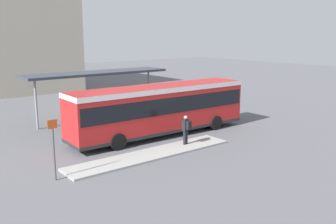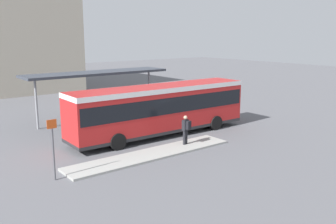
# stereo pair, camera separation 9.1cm
# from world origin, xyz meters

# --- Properties ---
(ground_plane) EXTENTS (120.00, 120.00, 0.00)m
(ground_plane) POSITION_xyz_m (0.00, 0.00, 0.00)
(ground_plane) COLOR #5B5B60
(curb_island) EXTENTS (9.89, 1.80, 0.12)m
(curb_island) POSITION_xyz_m (-2.87, -3.05, 0.06)
(curb_island) COLOR #9E9E99
(curb_island) RESTS_ON ground_plane
(city_bus) EXTENTS (12.41, 2.79, 3.23)m
(city_bus) POSITION_xyz_m (0.01, -0.00, 1.89)
(city_bus) COLOR red
(city_bus) RESTS_ON ground_plane
(pedestrian_waiting) EXTENTS (0.46, 0.50, 1.72)m
(pedestrian_waiting) POSITION_xyz_m (-0.33, -2.91, 1.10)
(pedestrian_waiting) COLOR #232328
(pedestrian_waiting) RESTS_ON curb_island
(bicycle_yellow) EXTENTS (0.48, 1.64, 0.71)m
(bicycle_yellow) POSITION_xyz_m (9.15, 4.33, 0.36)
(bicycle_yellow) COLOR black
(bicycle_yellow) RESTS_ON ground_plane
(bicycle_white) EXTENTS (0.48, 1.61, 0.69)m
(bicycle_white) POSITION_xyz_m (9.18, 5.06, 0.35)
(bicycle_white) COLOR black
(bicycle_white) RESTS_ON ground_plane
(station_shelter) EXTENTS (11.07, 2.56, 3.69)m
(station_shelter) POSITION_xyz_m (-1.06, 6.48, 3.54)
(station_shelter) COLOR #383D47
(station_shelter) RESTS_ON ground_plane
(potted_planter_near_shelter) EXTENTS (0.79, 0.79, 1.30)m
(potted_planter_near_shelter) POSITION_xyz_m (-2.65, 4.29, 0.68)
(potted_planter_near_shelter) COLOR slate
(potted_planter_near_shelter) RESTS_ON ground_plane
(platform_sign) EXTENTS (0.44, 0.08, 2.80)m
(platform_sign) POSITION_xyz_m (-8.36, -3.21, 1.56)
(platform_sign) COLOR #4C4C51
(platform_sign) RESTS_ON ground_plane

